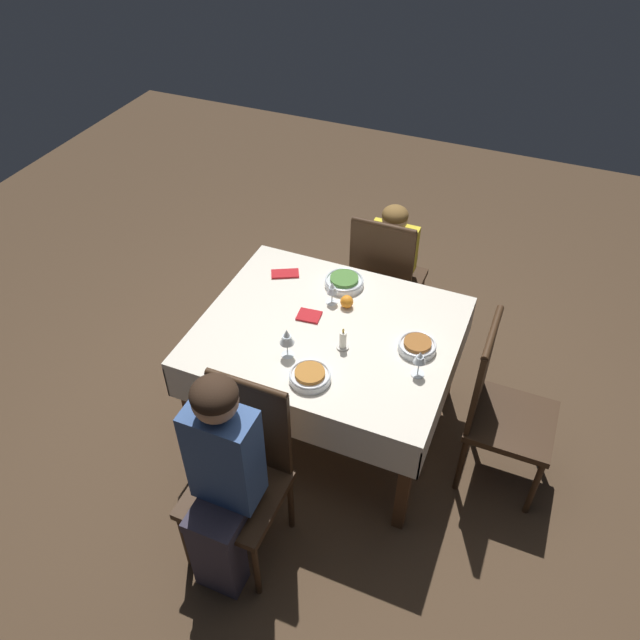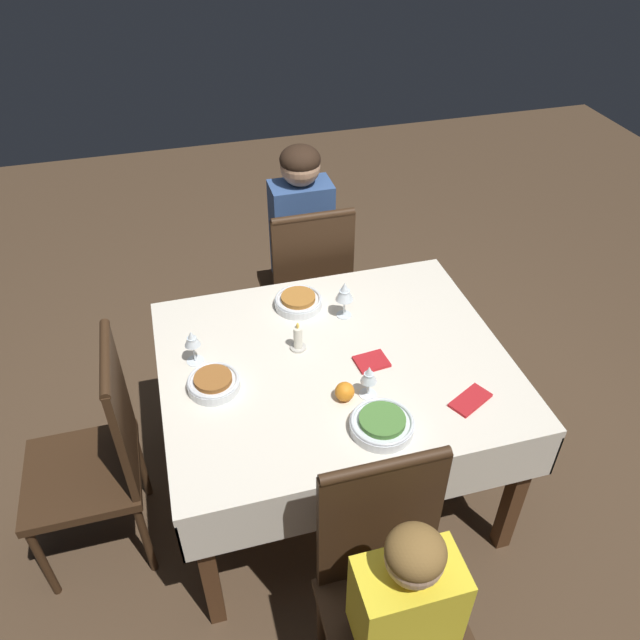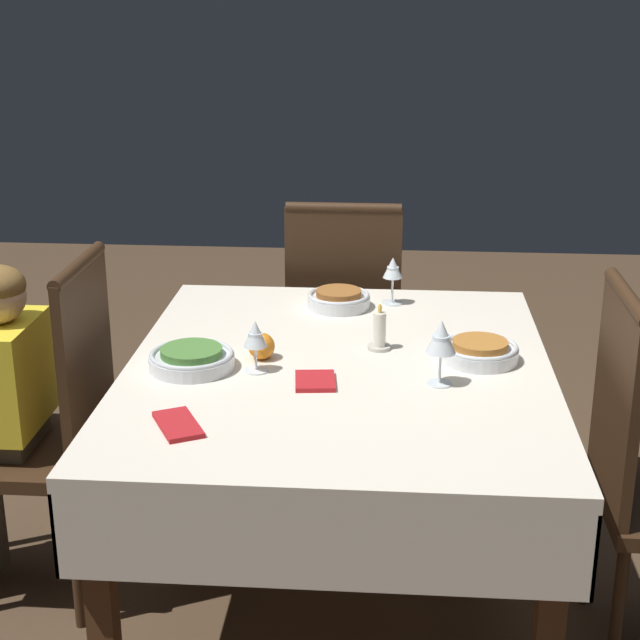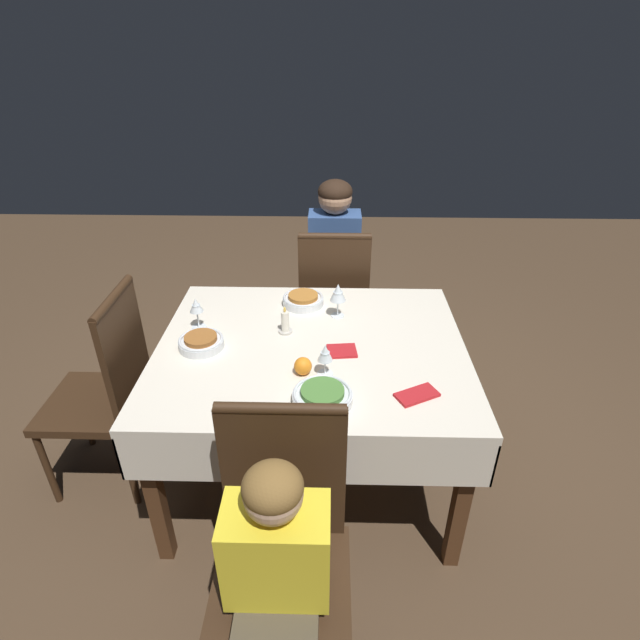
% 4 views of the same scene
% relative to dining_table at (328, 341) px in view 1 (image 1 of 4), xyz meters
% --- Properties ---
extents(ground_plane, '(8.00, 8.00, 0.00)m').
position_rel_dining_table_xyz_m(ground_plane, '(0.00, 0.00, -0.68)').
color(ground_plane, '#4C3826').
extents(dining_table, '(1.34, 1.12, 0.76)m').
position_rel_dining_table_xyz_m(dining_table, '(0.00, 0.00, 0.00)').
color(dining_table, silver).
rests_on(dining_table, ground_plane).
extents(chair_north, '(0.43, 0.43, 1.02)m').
position_rel_dining_table_xyz_m(chair_north, '(0.10, 0.82, -0.13)').
color(chair_north, '#382314').
rests_on(chair_north, ground_plane).
extents(chair_south, '(0.43, 0.43, 1.02)m').
position_rel_dining_table_xyz_m(chair_south, '(-0.06, -0.82, -0.13)').
color(chair_south, '#382314').
rests_on(chair_south, ground_plane).
extents(chair_west, '(0.43, 0.43, 1.02)m').
position_rel_dining_table_xyz_m(chair_west, '(-0.93, -0.03, -0.13)').
color(chair_west, '#382314').
rests_on(chair_west, ground_plane).
extents(person_adult_denim, '(0.30, 0.34, 1.24)m').
position_rel_dining_table_xyz_m(person_adult_denim, '(0.10, 0.98, 0.03)').
color(person_adult_denim, '#383342').
rests_on(person_adult_denim, ground_plane).
extents(person_child_yellow, '(0.30, 0.33, 0.99)m').
position_rel_dining_table_xyz_m(person_child_yellow, '(-0.06, -1.00, -0.13)').
color(person_child_yellow, '#4C4233').
rests_on(person_child_yellow, ground_plane).
extents(bowl_north, '(0.20, 0.20, 0.06)m').
position_rel_dining_table_xyz_m(bowl_north, '(-0.05, 0.37, 0.11)').
color(bowl_north, silver).
rests_on(bowl_north, dining_table).
extents(wine_glass_north, '(0.08, 0.08, 0.17)m').
position_rel_dining_table_xyz_m(wine_glass_north, '(0.12, 0.26, 0.21)').
color(wine_glass_north, white).
rests_on(wine_glass_north, dining_table).
extents(bowl_south, '(0.22, 0.22, 0.06)m').
position_rel_dining_table_xyz_m(bowl_south, '(0.06, -0.38, 0.11)').
color(bowl_south, silver).
rests_on(bowl_south, dining_table).
extents(wine_glass_south, '(0.07, 0.07, 0.14)m').
position_rel_dining_table_xyz_m(wine_glass_south, '(0.06, -0.21, 0.18)').
color(wine_glass_south, white).
rests_on(wine_glass_south, dining_table).
extents(bowl_west, '(0.19, 0.19, 0.06)m').
position_rel_dining_table_xyz_m(bowl_west, '(-0.47, -0.03, 0.11)').
color(bowl_west, silver).
rests_on(bowl_west, dining_table).
extents(wine_glass_west, '(0.07, 0.07, 0.15)m').
position_rel_dining_table_xyz_m(wine_glass_west, '(-0.52, 0.14, 0.19)').
color(wine_glass_west, white).
rests_on(wine_glass_west, dining_table).
extents(candle_centerpiece, '(0.06, 0.06, 0.13)m').
position_rel_dining_table_xyz_m(candle_centerpiece, '(-0.12, 0.10, 0.13)').
color(candle_centerpiece, beige).
rests_on(candle_centerpiece, dining_table).
extents(orange_fruit, '(0.07, 0.07, 0.07)m').
position_rel_dining_table_xyz_m(orange_fruit, '(-0.02, -0.21, 0.12)').
color(orange_fruit, orange).
rests_on(orange_fruit, dining_table).
extents(napkin_red_folded, '(0.18, 0.15, 0.01)m').
position_rel_dining_table_xyz_m(napkin_red_folded, '(0.41, -0.34, 0.09)').
color(napkin_red_folded, red).
rests_on(napkin_red_folded, dining_table).
extents(napkin_spare_side, '(0.13, 0.11, 0.01)m').
position_rel_dining_table_xyz_m(napkin_spare_side, '(0.13, -0.05, 0.09)').
color(napkin_spare_side, red).
rests_on(napkin_spare_side, dining_table).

